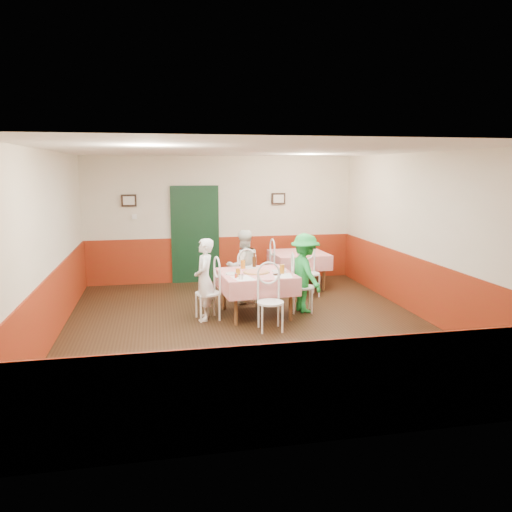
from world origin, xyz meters
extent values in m
plane|color=black|center=(0.00, 0.00, 0.00)|extent=(7.00, 7.00, 0.00)
plane|color=white|center=(0.00, 0.00, 2.80)|extent=(7.00, 7.00, 0.00)
cube|color=beige|center=(0.00, 3.50, 1.40)|extent=(6.00, 0.10, 2.80)
cube|color=beige|center=(0.00, -3.50, 1.40)|extent=(6.00, 0.10, 2.80)
cube|color=beige|center=(-3.00, 0.00, 1.40)|extent=(0.10, 7.00, 2.80)
cube|color=beige|center=(3.00, 0.00, 1.40)|extent=(0.10, 7.00, 2.80)
cube|color=maroon|center=(0.00, 3.48, 0.50)|extent=(6.00, 0.03, 1.00)
cube|color=maroon|center=(0.00, -3.48, 0.50)|extent=(6.00, 0.03, 1.00)
cube|color=maroon|center=(-2.98, 0.00, 0.50)|extent=(0.03, 7.00, 1.00)
cube|color=maroon|center=(2.98, 0.00, 0.50)|extent=(0.03, 7.00, 1.00)
cube|color=black|center=(-0.60, 3.45, 1.05)|extent=(0.96, 0.06, 2.10)
cube|color=black|center=(-2.00, 3.45, 1.85)|extent=(0.32, 0.03, 0.26)
cube|color=black|center=(1.30, 3.45, 1.85)|extent=(0.32, 0.03, 0.26)
cube|color=white|center=(-1.90, 3.45, 1.50)|extent=(0.10, 0.03, 0.10)
cube|color=red|center=(0.22, 0.64, 0.38)|extent=(1.31, 1.31, 0.77)
cube|color=red|center=(1.53, 2.51, 0.38)|extent=(1.16, 1.16, 0.77)
cylinder|color=#B74723|center=(0.22, 0.62, 0.77)|extent=(0.46, 0.46, 0.03)
cylinder|color=white|center=(-0.19, 0.59, 0.77)|extent=(0.27, 0.27, 0.01)
cylinder|color=white|center=(0.63, 0.65, 0.77)|extent=(0.27, 0.27, 0.01)
cylinder|color=white|center=(0.21, 1.07, 0.77)|extent=(0.27, 0.27, 0.01)
cylinder|color=#BF7219|center=(-0.14, 0.37, 0.83)|extent=(0.08, 0.08, 0.14)
cylinder|color=#BF7219|center=(0.64, 0.47, 0.84)|extent=(0.09, 0.09, 0.16)
cylinder|color=#BF7219|center=(0.06, 1.04, 0.84)|extent=(0.09, 0.09, 0.15)
cylinder|color=#381C0A|center=(0.27, 1.08, 0.88)|extent=(0.07, 0.07, 0.25)
cylinder|color=silver|center=(-0.15, 0.17, 0.81)|extent=(0.04, 0.04, 0.09)
cylinder|color=silver|center=(-0.11, 0.14, 0.81)|extent=(0.04, 0.04, 0.09)
cylinder|color=#B23319|center=(-0.19, 0.27, 0.81)|extent=(0.04, 0.04, 0.09)
cube|color=white|center=(-0.08, 0.23, 0.76)|extent=(0.38, 0.45, 0.00)
cube|color=white|center=(0.61, 0.32, 0.76)|extent=(0.35, 0.44, 0.00)
cube|color=black|center=(0.52, 0.37, 0.77)|extent=(0.12, 0.10, 0.02)
imported|color=gray|center=(-0.68, 0.58, 0.69)|extent=(0.41, 0.55, 1.38)
imported|color=gray|center=(0.15, 1.54, 0.70)|extent=(0.78, 0.67, 1.39)
imported|color=gray|center=(1.12, 0.71, 0.70)|extent=(0.70, 1.00, 1.40)
camera|label=1|loc=(-1.43, -7.60, 2.53)|focal=35.00mm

